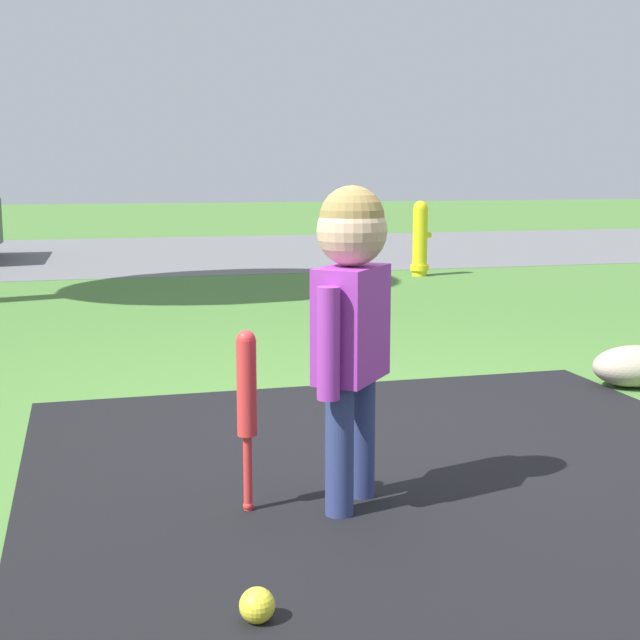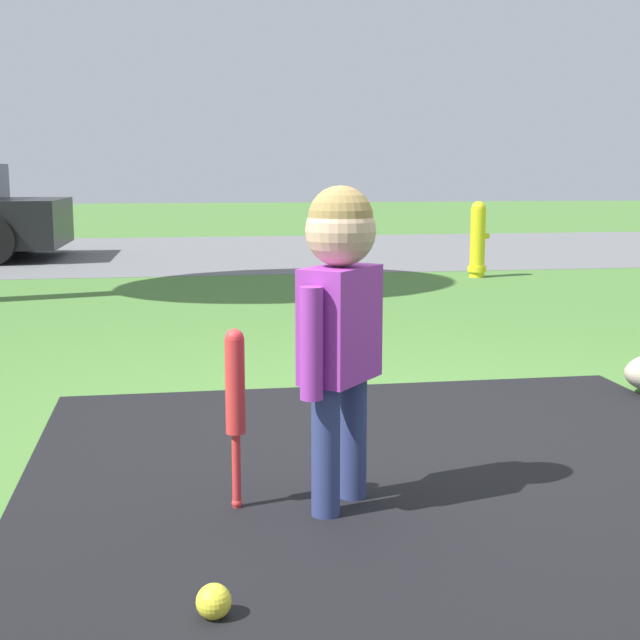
% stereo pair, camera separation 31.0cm
% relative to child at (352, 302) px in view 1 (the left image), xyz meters
% --- Properties ---
extents(ground_plane, '(60.00, 60.00, 0.00)m').
position_rel_child_xyz_m(ground_plane, '(0.37, 0.69, -0.70)').
color(ground_plane, '#477533').
extents(street_strip, '(40.00, 6.00, 0.01)m').
position_rel_child_xyz_m(street_strip, '(0.37, 9.92, -0.70)').
color(street_strip, slate).
rests_on(street_strip, ground).
extents(child, '(0.31, 0.35, 1.08)m').
position_rel_child_xyz_m(child, '(0.00, 0.00, 0.00)').
color(child, navy).
rests_on(child, ground).
extents(baseball_bat, '(0.07, 0.07, 0.62)m').
position_rel_child_xyz_m(baseball_bat, '(-0.34, 0.04, -0.30)').
color(baseball_bat, red).
rests_on(baseball_bat, ground).
extents(sports_ball, '(0.09, 0.09, 0.09)m').
position_rel_child_xyz_m(sports_ball, '(-0.46, -0.70, -0.65)').
color(sports_ball, yellow).
rests_on(sports_ball, ground).
extents(fire_hydrant, '(0.23, 0.20, 0.82)m').
position_rel_child_xyz_m(fire_hydrant, '(2.72, 6.34, -0.30)').
color(fire_hydrant, yellow).
rests_on(fire_hydrant, ground).
extents(edging_rock, '(0.47, 0.32, 0.22)m').
position_rel_child_xyz_m(edging_rock, '(1.95, 1.25, -0.59)').
color(edging_rock, '#9E937F').
rests_on(edging_rock, ground).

